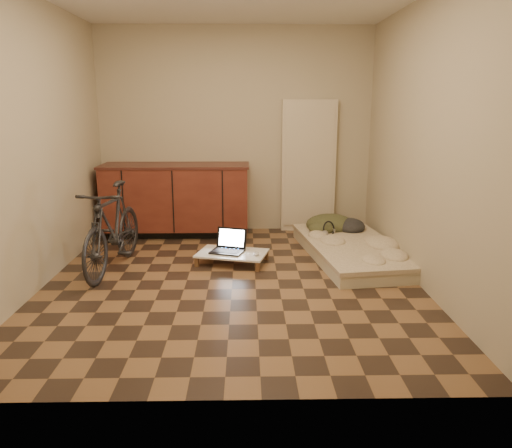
{
  "coord_description": "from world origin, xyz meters",
  "views": [
    {
      "loc": [
        0.14,
        -4.54,
        1.66
      ],
      "look_at": [
        0.23,
        0.01,
        0.55
      ],
      "focal_mm": 35.0,
      "sensor_mm": 36.0,
      "label": 1
    }
  ],
  "objects_px": {
    "futon": "(352,250)",
    "laptop": "(229,247)",
    "bicycle": "(112,224)",
    "lap_desk": "(232,254)"
  },
  "relations": [
    {
      "from": "futon",
      "to": "laptop",
      "type": "height_order",
      "value": "laptop"
    },
    {
      "from": "bicycle",
      "to": "futon",
      "type": "bearing_deg",
      "value": 15.58
    },
    {
      "from": "lap_desk",
      "to": "laptop",
      "type": "relative_size",
      "value": 1.97
    },
    {
      "from": "bicycle",
      "to": "laptop",
      "type": "relative_size",
      "value": 3.66
    },
    {
      "from": "lap_desk",
      "to": "laptop",
      "type": "distance_m",
      "value": 0.09
    },
    {
      "from": "lap_desk",
      "to": "futon",
      "type": "bearing_deg",
      "value": 22.76
    },
    {
      "from": "futon",
      "to": "laptop",
      "type": "xyz_separation_m",
      "value": [
        -1.35,
        -0.14,
        0.09
      ]
    },
    {
      "from": "bicycle",
      "to": "laptop",
      "type": "distance_m",
      "value": 1.22
    },
    {
      "from": "laptop",
      "to": "futon",
      "type": "bearing_deg",
      "value": 24.07
    },
    {
      "from": "bicycle",
      "to": "lap_desk",
      "type": "xyz_separation_m",
      "value": [
        1.18,
        0.21,
        -0.38
      ]
    }
  ]
}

